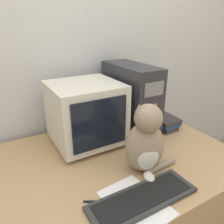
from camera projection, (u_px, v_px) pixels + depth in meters
The scene contains 9 objects.
wall_back at pixel (68, 49), 1.46m from camera, with size 7.00×0.05×2.50m.
desk at pixel (109, 206), 1.36m from camera, with size 1.43×0.97×0.70m.
crt_monitor at pixel (86, 113), 1.32m from camera, with size 0.40×0.40×0.38m.
computer_tower at pixel (130, 99), 1.48m from camera, with size 0.20×0.46×0.46m.
keyboard at pixel (143, 198), 0.94m from camera, with size 0.49×0.17×0.02m.
cat at pixel (146, 142), 1.07m from camera, with size 0.29×0.23×0.38m.
book_stack at pixel (164, 122), 1.57m from camera, with size 0.16×0.21×0.08m.
pen at pixel (101, 201), 0.93m from camera, with size 0.14×0.08×0.01m.
paper_sheet at pixel (136, 203), 0.92m from camera, with size 0.23×0.31×0.00m.
Camera 1 is at (-0.51, -0.42, 1.41)m, focal length 35.00 mm.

